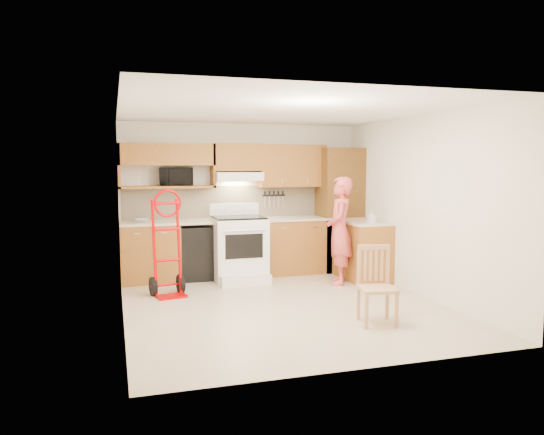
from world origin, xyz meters
name	(u,v)px	position (x,y,z in m)	size (l,w,h in m)	color
floor	(283,306)	(0.00, 0.00, -0.01)	(4.00, 4.50, 0.02)	#BEAA93
ceiling	(284,109)	(0.00, 0.00, 2.51)	(4.00, 4.50, 0.02)	white
wall_back	(242,199)	(0.00, 2.26, 1.25)	(4.00, 0.02, 2.50)	white
wall_front	(364,231)	(0.00, -2.26, 1.25)	(4.00, 0.02, 2.50)	white
wall_left	(120,214)	(-2.01, 0.00, 1.25)	(0.02, 4.50, 2.50)	white
wall_right	(421,206)	(2.01, 0.00, 1.25)	(0.02, 4.50, 2.50)	white
backsplash	(242,202)	(0.00, 2.23, 1.20)	(3.92, 0.03, 0.55)	beige
lower_cab_left	(150,253)	(-1.55, 1.95, 0.45)	(0.90, 0.60, 0.90)	#9F6921
dishwasher	(198,252)	(-0.80, 1.95, 0.42)	(0.60, 0.60, 0.85)	black
lower_cab_right	(294,246)	(0.83, 1.95, 0.45)	(1.14, 0.60, 0.90)	#9F6921
countertop_left	(169,222)	(-1.25, 1.95, 0.92)	(1.50, 0.63, 0.04)	#C0B69D
countertop_right	(294,219)	(0.83, 1.95, 0.92)	(1.14, 0.63, 0.04)	#C0B69D
cab_return_right	(362,251)	(1.70, 1.15, 0.45)	(0.60, 1.00, 0.90)	#9F6921
countertop_return	(363,222)	(1.70, 1.15, 0.92)	(0.63, 1.00, 0.04)	#C0B69D
pantry_tall	(339,210)	(1.65, 1.95, 1.05)	(0.70, 0.60, 2.10)	brown
upper_cab_left	(167,155)	(-1.25, 2.08, 1.98)	(1.50, 0.33, 0.34)	#9F6921
upper_shelf_mw	(167,187)	(-1.25, 2.08, 1.47)	(1.50, 0.33, 0.04)	#9F6921
upper_cab_center	(237,157)	(-0.12, 2.08, 1.94)	(0.76, 0.33, 0.44)	#9F6921
upper_cab_right	(292,166)	(0.83, 2.08, 1.80)	(1.14, 0.33, 0.70)	#9F6921
range_hood	(238,176)	(-0.12, 2.02, 1.63)	(0.76, 0.46, 0.14)	white
knife_strip	(274,199)	(0.55, 2.21, 1.24)	(0.40, 0.05, 0.29)	black
microwave	(176,177)	(-1.11, 2.08, 1.63)	(0.52, 0.35, 0.29)	black
range	(240,243)	(-0.19, 1.60, 0.60)	(0.81, 1.07, 1.20)	white
person	(340,231)	(1.21, 0.94, 0.82)	(0.60, 0.39, 1.64)	#DC4E4E
hand_truck	(168,248)	(-1.37, 0.93, 0.67)	(0.53, 0.48, 1.34)	#BE0003
dining_chair	(378,286)	(0.78, -1.07, 0.45)	(0.40, 0.44, 0.89)	tan
soap_bottle	(372,216)	(1.70, 0.85, 1.04)	(0.09, 0.09, 0.20)	white
bowl	(142,220)	(-1.66, 1.95, 0.97)	(0.21, 0.21, 0.05)	white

